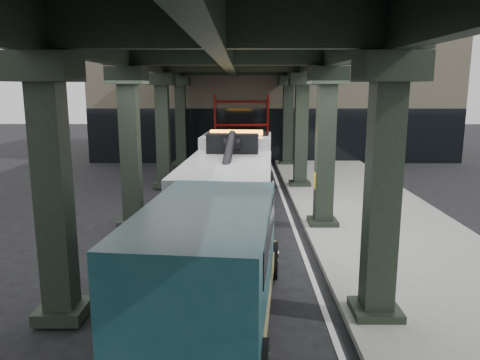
{
  "coord_description": "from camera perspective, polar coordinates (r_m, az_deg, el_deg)",
  "views": [
    {
      "loc": [
        0.05,
        -12.3,
        4.41
      ],
      "look_at": [
        -0.02,
        1.3,
        1.7
      ],
      "focal_mm": 35.0,
      "sensor_mm": 36.0,
      "label": 1
    }
  ],
  "objects": [
    {
      "name": "ground",
      "position": [
        13.07,
        0.05,
        -8.46
      ],
      "size": [
        90.0,
        90.0,
        0.0
      ],
      "primitive_type": "plane",
      "color": "black",
      "rests_on": "ground"
    },
    {
      "name": "sidewalk",
      "position": [
        15.59,
        16.93,
        -5.38
      ],
      "size": [
        5.0,
        40.0,
        0.15
      ],
      "primitive_type": "cube",
      "color": "gray",
      "rests_on": "ground"
    },
    {
      "name": "lane_stripe",
      "position": [
        15.06,
        6.6,
        -5.82
      ],
      "size": [
        0.12,
        38.0,
        0.01
      ],
      "primitive_type": "cube",
      "color": "silver",
      "rests_on": "ground"
    },
    {
      "name": "viaduct",
      "position": [
        14.35,
        -1.57,
        15.46
      ],
      "size": [
        7.4,
        32.0,
        6.4
      ],
      "color": "black",
      "rests_on": "ground"
    },
    {
      "name": "building",
      "position": [
        32.37,
        3.79,
        10.5
      ],
      "size": [
        22.0,
        10.0,
        8.0
      ],
      "primitive_type": "cube",
      "color": "#C6B793",
      "rests_on": "ground"
    },
    {
      "name": "scaffolding",
      "position": [
        27.05,
        0.17,
        6.37
      ],
      "size": [
        3.08,
        0.88,
        4.0
      ],
      "color": "#B1130E",
      "rests_on": "ground"
    },
    {
      "name": "tow_truck",
      "position": [
        15.65,
        -1.0,
        0.39
      ],
      "size": [
        3.18,
        9.28,
        2.99
      ],
      "rotation": [
        0.0,
        0.0,
        -0.07
      ],
      "color": "black",
      "rests_on": "ground"
    },
    {
      "name": "towed_van",
      "position": [
        8.65,
        -3.7,
        -9.94
      ],
      "size": [
        2.88,
        6.09,
        2.39
      ],
      "rotation": [
        0.0,
        0.0,
        -0.11
      ],
      "color": "#123A41",
      "rests_on": "ground"
    }
  ]
}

